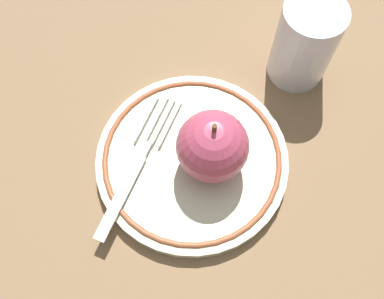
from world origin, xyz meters
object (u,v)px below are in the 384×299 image
(plate, at_px, (192,160))
(apple_red_whole, at_px, (212,146))
(fork, at_px, (136,168))
(drinking_glass, at_px, (305,43))

(plate, relative_size, apple_red_whole, 2.53)
(apple_red_whole, xyz_separation_m, fork, (-0.04, -0.07, -0.03))
(apple_red_whole, xyz_separation_m, drinking_glass, (-0.04, 0.16, -0.00))
(plate, bearing_deg, apple_red_whole, 42.90)
(plate, height_order, apple_red_whole, apple_red_whole)
(plate, height_order, fork, fork)
(fork, xyz_separation_m, drinking_glass, (0.00, 0.23, 0.03))
(apple_red_whole, relative_size, fork, 0.50)
(plate, xyz_separation_m, apple_red_whole, (0.01, 0.01, 0.04))
(fork, relative_size, drinking_glass, 1.59)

